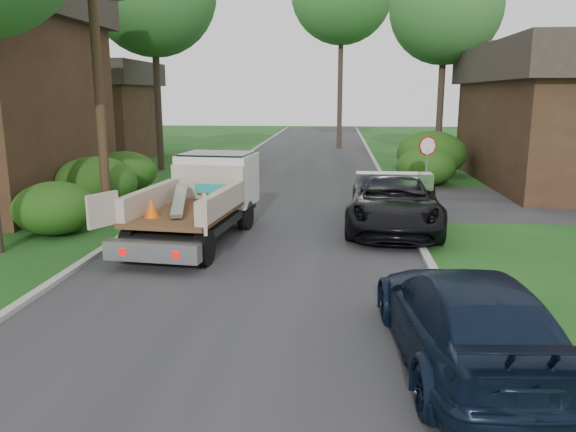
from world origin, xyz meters
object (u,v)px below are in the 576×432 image
(flatbed_truck, at_px, (206,193))
(house_left_far, at_px, (89,109))
(tree_right_far, at_px, (446,8))
(stop_sign, at_px, (427,155))
(black_pickup, at_px, (394,203))
(utility_pole, at_px, (97,54))
(navy_suv, at_px, (466,318))

(flatbed_truck, bearing_deg, house_left_far, 127.99)
(tree_right_far, height_order, flatbed_truck, tree_right_far)
(stop_sign, height_order, black_pickup, stop_sign)
(tree_right_far, xyz_separation_m, black_pickup, (-3.90, -15.50, -7.67))
(house_left_far, distance_m, black_pickup, 24.57)
(black_pickup, bearing_deg, house_left_far, 139.06)
(tree_right_far, height_order, black_pickup, tree_right_far)
(house_left_far, bearing_deg, utility_pole, -64.77)
(stop_sign, distance_m, flatbed_truck, 9.07)
(black_pickup, bearing_deg, navy_suv, -83.96)
(tree_right_far, relative_size, navy_suv, 2.26)
(stop_sign, bearing_deg, black_pickup, -109.57)
(utility_pole, bearing_deg, black_pickup, -3.03)
(house_left_far, bearing_deg, flatbed_truck, -58.05)
(house_left_far, distance_m, navy_suv, 31.49)
(utility_pole, relative_size, house_left_far, 1.32)
(utility_pole, bearing_deg, house_left_far, 115.23)
(stop_sign, height_order, tree_right_far, tree_right_far)
(utility_pole, bearing_deg, flatbed_truck, -24.91)
(stop_sign, xyz_separation_m, black_pickup, (-1.60, -4.50, -0.97))
(house_left_far, xyz_separation_m, tree_right_far, (21.00, -2.00, 5.43))
(utility_pole, height_order, house_left_far, utility_pole)
(utility_pole, distance_m, house_left_far, 18.93)
(utility_pole, relative_size, black_pickup, 1.73)
(utility_pole, xyz_separation_m, tree_right_far, (12.98, 15.02, 3.31))
(stop_sign, relative_size, tree_right_far, 0.22)
(stop_sign, distance_m, black_pickup, 4.87)
(tree_right_far, distance_m, flatbed_truck, 20.47)
(stop_sign, distance_m, house_left_far, 22.81)
(stop_sign, height_order, house_left_far, house_left_far)
(stop_sign, xyz_separation_m, tree_right_far, (2.30, 11.00, 6.70))
(house_left_far, distance_m, flatbed_truck, 22.13)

